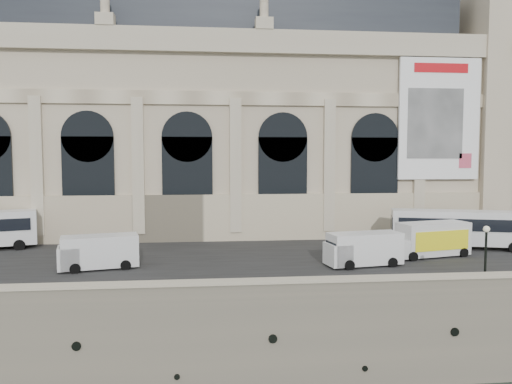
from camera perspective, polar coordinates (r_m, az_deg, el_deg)
quay at (r=66.50m, az=-3.88°, el=-6.25°), size 160.00×70.00×6.00m
street at (r=45.33m, az=-3.00°, el=-7.34°), size 160.00×24.00×0.06m
parapet at (r=32.18m, az=-1.80°, el=-11.11°), size 160.00×1.40×1.21m
museum at (r=61.49m, az=-9.47°, el=8.49°), size 69.00×18.70×29.10m
clock_pavilion at (r=69.07m, az=26.29°, el=10.72°), size 13.00×14.72×36.70m
bus_right at (r=52.51m, az=22.12°, el=-3.77°), size 12.80×6.22×3.72m
van_b at (r=42.04m, az=-17.92°, el=-6.57°), size 6.48×3.63×2.72m
van_c at (r=42.02m, az=11.83°, el=-6.43°), size 6.51×3.34×2.76m
box_truck at (r=47.40m, az=19.16°, el=-5.18°), size 8.05×4.14×3.10m
lamp_right at (r=37.91m, az=24.75°, el=-6.78°), size 0.44×0.44×4.31m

